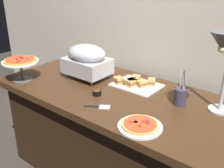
# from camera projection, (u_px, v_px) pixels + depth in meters

# --- Properties ---
(back_wall) EXTENTS (4.40, 0.04, 2.40)m
(back_wall) POSITION_uv_depth(u_px,v_px,m) (160.00, 21.00, 2.10)
(back_wall) COLOR beige
(back_wall) RESTS_ON ground_plane
(buffet_table) EXTENTS (1.90, 0.84, 0.76)m
(buffet_table) POSITION_uv_depth(u_px,v_px,m) (120.00, 138.00, 2.06)
(buffet_table) COLOR #422816
(buffet_table) RESTS_ON ground_plane
(chafing_dish) EXTENTS (0.35, 0.26, 0.27)m
(chafing_dish) POSITION_uv_depth(u_px,v_px,m) (87.00, 60.00, 2.13)
(chafing_dish) COLOR #B7BABF
(chafing_dish) RESTS_ON buffet_table
(heat_lamp) EXTENTS (0.15, 0.30, 0.53)m
(heat_lamp) POSITION_uv_depth(u_px,v_px,m) (223.00, 51.00, 1.42)
(heat_lamp) COLOR #B7BABF
(heat_lamp) RESTS_ON buffet_table
(pizza_plate_front) EXTENTS (0.25, 0.25, 0.03)m
(pizza_plate_front) POSITION_uv_depth(u_px,v_px,m) (140.00, 126.00, 1.49)
(pizza_plate_front) COLOR white
(pizza_plate_front) RESTS_ON buffet_table
(pizza_plate_center) EXTENTS (0.28, 0.28, 0.18)m
(pizza_plate_center) POSITION_uv_depth(u_px,v_px,m) (21.00, 63.00, 2.08)
(pizza_plate_center) COLOR #595B60
(pizza_plate_center) RESTS_ON buffet_table
(sandwich_platter) EXTENTS (0.35, 0.26, 0.06)m
(sandwich_platter) POSITION_uv_depth(u_px,v_px,m) (135.00, 83.00, 2.03)
(sandwich_platter) COLOR white
(sandwich_platter) RESTS_ON buffet_table
(sauce_cup_near) EXTENTS (0.06, 0.06, 0.04)m
(sauce_cup_near) POSITION_uv_depth(u_px,v_px,m) (97.00, 93.00, 1.88)
(sauce_cup_near) COLOR black
(sauce_cup_near) RESTS_ON buffet_table
(utensil_holder) EXTENTS (0.08, 0.08, 0.23)m
(utensil_holder) POSITION_uv_depth(u_px,v_px,m) (180.00, 96.00, 1.73)
(utensil_holder) COLOR #383347
(utensil_holder) RESTS_ON buffet_table
(serving_spatula) EXTENTS (0.16, 0.12, 0.01)m
(serving_spatula) POSITION_uv_depth(u_px,v_px,m) (98.00, 107.00, 1.72)
(serving_spatula) COLOR #B7BABF
(serving_spatula) RESTS_ON buffet_table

